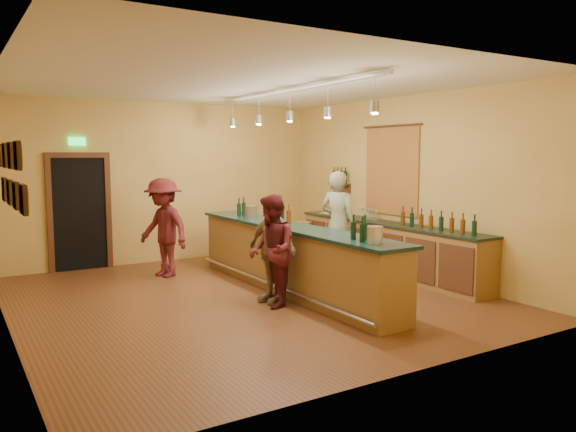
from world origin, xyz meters
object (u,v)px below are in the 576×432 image
customer_a (272,251)px  customer_b (272,249)px  bartender (338,224)px  customer_c (164,228)px  tasting_bar (290,253)px  back_counter (387,247)px  bar_stool (303,229)px

customer_a → customer_b: (0.12, 0.19, -0.02)m
customer_a → customer_b: 0.22m
bartender → customer_b: bartender is taller
customer_c → tasting_bar: bearing=11.8°
back_counter → customer_b: (-2.77, -0.62, 0.30)m
customer_a → bar_stool: size_ratio=2.07×
back_counter → customer_c: (-3.53, 1.91, 0.39)m
tasting_bar → bar_stool: bearing=52.8°
bartender → bar_stool: bearing=-35.4°
customer_c → bar_stool: size_ratio=2.25×
customer_c → bartender: bearing=38.9°
bartender → customer_a: bartender is taller
back_counter → tasting_bar: bearing=-175.3°
tasting_bar → customer_c: customer_c is taller
tasting_bar → customer_c: (-1.33, 2.09, 0.27)m
customer_b → bar_stool: customer_b is taller
bar_stool → tasting_bar: bearing=-127.2°
bartender → back_counter: bearing=-136.0°
back_counter → customer_b: 2.86m
tasting_bar → customer_b: (-0.58, -0.44, 0.18)m
bartender → customer_a: 2.34m
customer_b → customer_c: customer_c is taller
tasting_bar → customer_c: size_ratio=2.92×
back_counter → customer_b: size_ratio=2.90×
customer_a → customer_c: customer_c is taller
bartender → customer_c: bearing=35.6°
back_counter → bartender: bartender is taller
bartender → customer_a: size_ratio=1.17×
back_counter → customer_a: 3.02m
tasting_bar → customer_c: 2.49m
customer_b → customer_a: bearing=-43.9°
bar_stool → bartender: bearing=-101.3°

